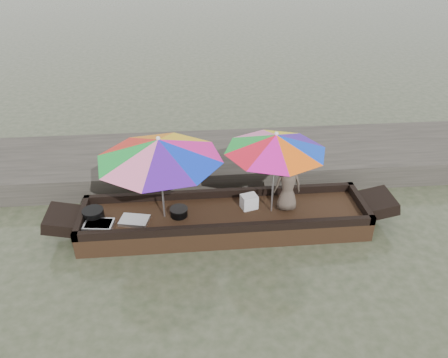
{
  "coord_description": "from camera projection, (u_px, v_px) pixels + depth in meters",
  "views": [
    {
      "loc": [
        -0.6,
        -6.38,
        4.84
      ],
      "look_at": [
        0.0,
        0.1,
        1.0
      ],
      "focal_mm": 35.0,
      "sensor_mm": 36.0,
      "label": 1
    }
  ],
  "objects": [
    {
      "name": "tray_scallop",
      "position": [
        134.0,
        220.0,
        7.56
      ],
      "size": [
        0.55,
        0.44,
        0.06
      ],
      "primitive_type": "cube",
      "rotation": [
        0.0,
        0.0,
        -0.23
      ],
      "color": "silver",
      "rests_on": "boat_hull"
    },
    {
      "name": "umbrella_bow",
      "position": [
        161.0,
        179.0,
        7.32
      ],
      "size": [
        2.52,
        2.52,
        1.55
      ],
      "primitive_type": null,
      "rotation": [
        0.0,
        0.0,
        -0.21
      ],
      "color": "#E5148C",
      "rests_on": "boat_hull"
    },
    {
      "name": "tray_crayfish",
      "position": [
        99.0,
        225.0,
        7.41
      ],
      "size": [
        0.53,
        0.4,
        0.09
      ],
      "primitive_type": "cube",
      "rotation": [
        0.0,
        0.0,
        -0.12
      ],
      "color": "silver",
      "rests_on": "boat_hull"
    },
    {
      "name": "supply_bag",
      "position": [
        249.0,
        202.0,
        7.88
      ],
      "size": [
        0.33,
        0.29,
        0.26
      ],
      "primitive_type": "cube",
      "rotation": [
        0.0,
        0.0,
        0.28
      ],
      "color": "silver",
      "rests_on": "boat_hull"
    },
    {
      "name": "vendor",
      "position": [
        288.0,
        185.0,
        7.68
      ],
      "size": [
        0.49,
        0.33,
        0.97
      ],
      "primitive_type": "imported",
      "rotation": [
        0.0,
        0.0,
        3.11
      ],
      "color": "#4E4238",
      "rests_on": "boat_hull"
    },
    {
      "name": "charcoal_grill",
      "position": [
        179.0,
        212.0,
        7.69
      ],
      "size": [
        0.3,
        0.3,
        0.14
      ],
      "primitive_type": "cylinder",
      "color": "black",
      "rests_on": "boat_hull"
    },
    {
      "name": "umbrella_stern",
      "position": [
        274.0,
        173.0,
        7.47
      ],
      "size": [
        1.84,
        1.84,
        1.55
      ],
      "primitive_type": null,
      "rotation": [
        0.0,
        0.0,
        0.06
      ],
      "color": "#4014A5",
      "rests_on": "boat_hull"
    },
    {
      "name": "dock",
      "position": [
        215.0,
        160.0,
        9.74
      ],
      "size": [
        22.0,
        2.2,
        0.5
      ],
      "primitive_type": "cube",
      "color": "#2D2B26",
      "rests_on": "ground"
    },
    {
      "name": "cooking_pot",
      "position": [
        93.0,
        215.0,
        7.59
      ],
      "size": [
        0.37,
        0.37,
        0.19
      ],
      "primitive_type": "cylinder",
      "color": "black",
      "rests_on": "boat_hull"
    },
    {
      "name": "water",
      "position": [
        225.0,
        229.0,
        7.98
      ],
      "size": [
        80.0,
        80.0,
        0.0
      ],
      "primitive_type": "plane",
      "color": "#303924",
      "rests_on": "ground"
    },
    {
      "name": "boat_hull",
      "position": [
        225.0,
        221.0,
        7.89
      ],
      "size": [
        5.09,
        1.2,
        0.35
      ],
      "primitive_type": "cube",
      "color": "black",
      "rests_on": "water"
    }
  ]
}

